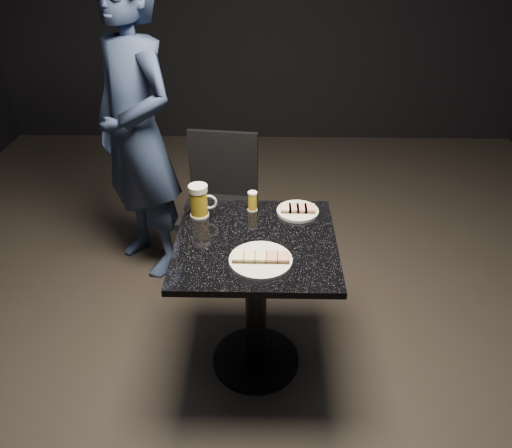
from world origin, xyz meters
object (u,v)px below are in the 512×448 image
object	(u,v)px
table	(256,284)
beer_mug	(199,201)
beer_tumbler	(252,201)
plate_large	(261,260)
plate_small	(298,211)
chair	(220,198)
patron	(137,134)

from	to	relation	value
table	beer_mug	size ratio (longest dim) A/B	4.75
beer_mug	beer_tumbler	distance (m)	0.25
beer_mug	plate_large	bearing A→B (deg)	-51.09
table	beer_tumbler	distance (m)	0.39
plate_large	beer_tumbler	xyz separation A→B (m)	(-0.04, 0.41, 0.04)
beer_mug	beer_tumbler	bearing A→B (deg)	12.52
plate_large	table	size ratio (longest dim) A/B	0.35
plate_large	beer_tumbler	distance (m)	0.42
plate_small	chair	distance (m)	0.76
plate_large	table	world-z (taller)	plate_large
plate_large	patron	size ratio (longest dim) A/B	0.15
beer_mug	plate_small	bearing A→B (deg)	4.56
plate_small	chair	xyz separation A→B (m)	(-0.42, 0.57, -0.26)
plate_large	patron	world-z (taller)	patron
plate_large	plate_small	bearing A→B (deg)	66.57
plate_small	beer_tumbler	bearing A→B (deg)	175.33
plate_small	beer_tumbler	size ratio (longest dim) A/B	2.02
beer_tumbler	chair	bearing A→B (deg)	110.56
table	plate_large	bearing A→B (deg)	-81.77
table	patron	bearing A→B (deg)	128.80
beer_mug	beer_tumbler	world-z (taller)	beer_mug
plate_small	beer_tumbler	distance (m)	0.22
plate_large	patron	distance (m)	1.26
patron	chair	bearing A→B (deg)	35.84
patron	beer_tumbler	world-z (taller)	patron
patron	beer_tumbler	xyz separation A→B (m)	(0.68, -0.61, -0.09)
table	chair	size ratio (longest dim) A/B	0.85
plate_small	patron	bearing A→B (deg)	144.69
plate_large	beer_tumbler	world-z (taller)	beer_tumbler
patron	chair	xyz separation A→B (m)	(0.47, -0.06, -0.38)
table	beer_mug	xyz separation A→B (m)	(-0.27, 0.20, 0.32)
beer_mug	chair	size ratio (longest dim) A/B	0.18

